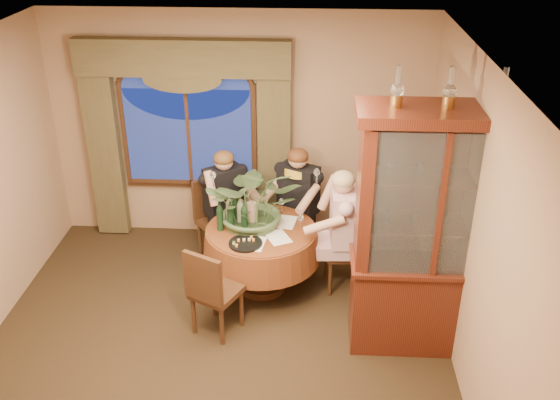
# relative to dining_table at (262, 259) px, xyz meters

# --- Properties ---
(floor) EXTENTS (5.00, 5.00, 0.00)m
(floor) POSITION_rel_dining_table_xyz_m (-0.36, -1.25, -0.38)
(floor) COLOR black
(floor) RESTS_ON ground
(wall_back) EXTENTS (4.50, 0.00, 4.50)m
(wall_back) POSITION_rel_dining_table_xyz_m (-0.36, 1.25, 1.02)
(wall_back) COLOR #96755B
(wall_back) RESTS_ON ground
(wall_right) EXTENTS (0.00, 5.00, 5.00)m
(wall_right) POSITION_rel_dining_table_xyz_m (1.89, -1.25, 1.02)
(wall_right) COLOR #96755B
(wall_right) RESTS_ON ground
(ceiling) EXTENTS (5.00, 5.00, 0.00)m
(ceiling) POSITION_rel_dining_table_xyz_m (-0.36, -1.25, 2.42)
(ceiling) COLOR white
(ceiling) RESTS_ON wall_back
(window) EXTENTS (1.62, 0.10, 1.32)m
(window) POSITION_rel_dining_table_xyz_m (-0.96, 1.18, 0.92)
(window) COLOR navy
(window) RESTS_ON wall_back
(arched_transom) EXTENTS (1.60, 0.06, 0.44)m
(arched_transom) POSITION_rel_dining_table_xyz_m (-0.96, 1.18, 1.71)
(arched_transom) COLOR navy
(arched_transom) RESTS_ON wall_back
(drapery_left) EXTENTS (0.38, 0.14, 2.32)m
(drapery_left) POSITION_rel_dining_table_xyz_m (-1.99, 1.13, 0.80)
(drapery_left) COLOR #443C22
(drapery_left) RESTS_ON floor
(drapery_right) EXTENTS (0.38, 0.14, 2.32)m
(drapery_right) POSITION_rel_dining_table_xyz_m (0.07, 1.13, 0.80)
(drapery_right) COLOR #443C22
(drapery_right) RESTS_ON floor
(swag_valance) EXTENTS (2.45, 0.16, 0.42)m
(swag_valance) POSITION_rel_dining_table_xyz_m (-0.96, 1.10, 1.90)
(swag_valance) COLOR #443C22
(swag_valance) RESTS_ON wall_back
(dining_table) EXTENTS (1.60, 1.60, 0.75)m
(dining_table) POSITION_rel_dining_table_xyz_m (0.00, 0.00, 0.00)
(dining_table) COLOR maroon
(dining_table) RESTS_ON floor
(china_cabinet) EXTENTS (1.48, 0.58, 2.40)m
(china_cabinet) POSITION_rel_dining_table_xyz_m (1.61, -0.81, 0.82)
(china_cabinet) COLOR #3D140C
(china_cabinet) RESTS_ON floor
(oil_lamp_left) EXTENTS (0.11, 0.11, 0.34)m
(oil_lamp_left) POSITION_rel_dining_table_xyz_m (1.19, -0.81, 2.19)
(oil_lamp_left) COLOR #A5722D
(oil_lamp_left) RESTS_ON china_cabinet
(oil_lamp_center) EXTENTS (0.11, 0.11, 0.34)m
(oil_lamp_center) POSITION_rel_dining_table_xyz_m (1.61, -0.81, 2.19)
(oil_lamp_center) COLOR #A5722D
(oil_lamp_center) RESTS_ON china_cabinet
(oil_lamp_right) EXTENTS (0.11, 0.11, 0.34)m
(oil_lamp_right) POSITION_rel_dining_table_xyz_m (2.03, -0.81, 2.19)
(oil_lamp_right) COLOR #A5722D
(oil_lamp_right) RESTS_ON china_cabinet
(chair_right) EXTENTS (0.46, 0.46, 0.96)m
(chair_right) POSITION_rel_dining_table_xyz_m (0.90, 0.09, 0.10)
(chair_right) COLOR black
(chair_right) RESTS_ON floor
(chair_back_right) EXTENTS (0.53, 0.53, 0.96)m
(chair_back_right) POSITION_rel_dining_table_xyz_m (0.28, 0.87, 0.10)
(chair_back_right) COLOR black
(chair_back_right) RESTS_ON floor
(chair_back) EXTENTS (0.59, 0.59, 0.96)m
(chair_back) POSITION_rel_dining_table_xyz_m (-0.56, 0.63, 0.10)
(chair_back) COLOR black
(chair_back) RESTS_ON floor
(chair_front_left) EXTENTS (0.57, 0.57, 0.96)m
(chair_front_left) POSITION_rel_dining_table_xyz_m (-0.38, -0.74, 0.10)
(chair_front_left) COLOR black
(chair_front_left) RESTS_ON floor
(person_pink) EXTENTS (0.49, 0.53, 1.43)m
(person_pink) POSITION_rel_dining_table_xyz_m (0.86, 0.04, 0.34)
(person_pink) COLOR #D0A4AB
(person_pink) RESTS_ON floor
(person_back) EXTENTS (0.66, 0.66, 1.37)m
(person_back) POSITION_rel_dining_table_xyz_m (-0.48, 0.64, 0.31)
(person_back) COLOR black
(person_back) RESTS_ON floor
(person_scarf) EXTENTS (0.66, 0.64, 1.40)m
(person_scarf) POSITION_rel_dining_table_xyz_m (0.37, 0.69, 0.33)
(person_scarf) COLOR black
(person_scarf) RESTS_ON floor
(stoneware_vase) EXTENTS (0.13, 0.13, 0.25)m
(stoneware_vase) POSITION_rel_dining_table_xyz_m (-0.11, 0.11, 0.50)
(stoneware_vase) COLOR #8F715C
(stoneware_vase) RESTS_ON dining_table
(centerpiece_plant) EXTENTS (0.98, 1.09, 0.85)m
(centerpiece_plant) POSITION_rel_dining_table_xyz_m (-0.07, 0.12, 1.00)
(centerpiece_plant) COLOR #445F38
(centerpiece_plant) RESTS_ON dining_table
(olive_bowl) EXTENTS (0.15, 0.15, 0.05)m
(olive_bowl) POSITION_rel_dining_table_xyz_m (0.01, -0.03, 0.40)
(olive_bowl) COLOR #47592F
(olive_bowl) RESTS_ON dining_table
(cheese_platter) EXTENTS (0.34, 0.34, 0.02)m
(cheese_platter) POSITION_rel_dining_table_xyz_m (-0.13, -0.33, 0.39)
(cheese_platter) COLOR black
(cheese_platter) RESTS_ON dining_table
(wine_bottle_0) EXTENTS (0.07, 0.07, 0.33)m
(wine_bottle_0) POSITION_rel_dining_table_xyz_m (-0.43, -0.04, 0.54)
(wine_bottle_0) COLOR black
(wine_bottle_0) RESTS_ON dining_table
(wine_bottle_1) EXTENTS (0.07, 0.07, 0.33)m
(wine_bottle_1) POSITION_rel_dining_table_xyz_m (-0.29, 0.14, 0.54)
(wine_bottle_1) COLOR black
(wine_bottle_1) RESTS_ON dining_table
(wine_bottle_2) EXTENTS (0.07, 0.07, 0.33)m
(wine_bottle_2) POSITION_rel_dining_table_xyz_m (-0.35, 0.10, 0.54)
(wine_bottle_2) COLOR tan
(wine_bottle_2) RESTS_ON dining_table
(wine_bottle_3) EXTENTS (0.07, 0.07, 0.33)m
(wine_bottle_3) POSITION_rel_dining_table_xyz_m (-0.23, 0.08, 0.54)
(wine_bottle_3) COLOR tan
(wine_bottle_3) RESTS_ON dining_table
(wine_bottle_4) EXTENTS (0.07, 0.07, 0.33)m
(wine_bottle_4) POSITION_rel_dining_table_xyz_m (-0.32, -0.03, 0.54)
(wine_bottle_4) COLOR black
(wine_bottle_4) RESTS_ON dining_table
(wine_bottle_5) EXTENTS (0.07, 0.07, 0.33)m
(wine_bottle_5) POSITION_rel_dining_table_xyz_m (-0.17, -0.03, 0.54)
(wine_bottle_5) COLOR black
(wine_bottle_5) RESTS_ON dining_table
(tasting_paper_0) EXTENTS (0.32, 0.36, 0.00)m
(tasting_paper_0) POSITION_rel_dining_table_xyz_m (0.19, -0.17, 0.38)
(tasting_paper_0) COLOR white
(tasting_paper_0) RESTS_ON dining_table
(tasting_paper_1) EXTENTS (0.26, 0.33, 0.00)m
(tasting_paper_1) POSITION_rel_dining_table_xyz_m (0.25, 0.16, 0.38)
(tasting_paper_1) COLOR white
(tasting_paper_1) RESTS_ON dining_table
(tasting_paper_2) EXTENTS (0.25, 0.33, 0.00)m
(tasting_paper_2) POSITION_rel_dining_table_xyz_m (-0.05, -0.31, 0.38)
(tasting_paper_2) COLOR white
(tasting_paper_2) RESTS_ON dining_table
(wine_glass_person_pink) EXTENTS (0.07, 0.07, 0.18)m
(wine_glass_person_pink) POSITION_rel_dining_table_xyz_m (0.42, 0.02, 0.46)
(wine_glass_person_pink) COLOR silver
(wine_glass_person_pink) RESTS_ON dining_table
(wine_glass_person_back) EXTENTS (0.07, 0.07, 0.18)m
(wine_glass_person_back) POSITION_rel_dining_table_xyz_m (-0.25, 0.33, 0.46)
(wine_glass_person_back) COLOR silver
(wine_glass_person_back) RESTS_ON dining_table
(wine_glass_person_scarf) EXTENTS (0.07, 0.07, 0.18)m
(wine_glass_person_scarf) POSITION_rel_dining_table_xyz_m (0.20, 0.37, 0.46)
(wine_glass_person_scarf) COLOR silver
(wine_glass_person_scarf) RESTS_ON dining_table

